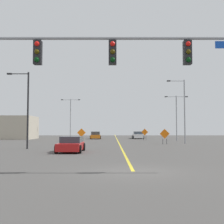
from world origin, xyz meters
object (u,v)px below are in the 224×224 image
Objects in this scene: construction_sign_median_near at (82,133)px; car_orange_far at (96,136)px; street_lamp_near_right at (183,108)px; construction_sign_right_lane at (145,133)px; car_red_passing at (71,145)px; street_lamp_mid_left at (71,115)px; street_lamp_mid_right at (26,106)px; street_lamp_far_left at (177,114)px; construction_sign_left_shoulder at (165,135)px; car_green_near at (139,135)px; traffic_signal_assembly at (74,60)px; car_white_approaching at (138,135)px.

construction_sign_median_near is 0.45× the size of car_orange_far.
street_lamp_near_right reaches higher than construction_sign_right_lane.
street_lamp_mid_left is at bearing 98.21° from car_red_passing.
street_lamp_near_right is 4.23× the size of construction_sign_right_lane.
street_lamp_far_left is at bearing 47.44° from street_lamp_mid_right.
construction_sign_median_near is at bearing -160.31° from construction_sign_right_lane.
street_lamp_mid_left reaches higher than construction_sign_left_shoulder.
car_green_near is at bearing 11.50° from street_lamp_mid_left.
construction_sign_median_near is at bearing 95.36° from traffic_signal_assembly.
street_lamp_mid_left is 27.03m from construction_sign_left_shoulder.
traffic_signal_assembly is at bearing -84.64° from construction_sign_median_near.
street_lamp_mid_left is 4.20× the size of construction_sign_left_shoulder.
car_red_passing is at bearing -103.21° from car_green_near.
street_lamp_mid_left is at bearing 98.26° from traffic_signal_assembly.
street_lamp_far_left is 15.03m from car_green_near.
construction_sign_median_near is 18.88m from car_green_near.
construction_sign_left_shoulder reaches higher than car_red_passing.
car_red_passing is at bearing -86.22° from construction_sign_median_near.
car_white_approaching reaches higher than car_orange_far.
car_green_near is at bearing 83.59° from car_white_approaching.
traffic_signal_assembly is 1.62× the size of street_lamp_near_right.
street_lamp_mid_left reaches higher than street_lamp_far_left.
car_green_near is at bearing 68.21° from street_lamp_mid_right.
construction_sign_right_lane is 0.45× the size of car_orange_far.
car_white_approaching is at bearing 66.28° from street_lamp_mid_right.
street_lamp_near_right is 4.51m from construction_sign_left_shoulder.
street_lamp_near_right is 18.84m from car_red_passing.
street_lamp_mid_left is (-17.38, 20.99, 0.17)m from street_lamp_near_right.
construction_sign_left_shoulder reaches higher than car_green_near.
construction_sign_right_lane is at bearing 94.38° from construction_sign_left_shoulder.
traffic_signal_assembly is 7.05× the size of construction_sign_left_shoulder.
traffic_signal_assembly is 24.83m from construction_sign_left_shoulder.
street_lamp_far_left is 16.53m from car_orange_far.
traffic_signal_assembly is at bearing -109.26° from street_lamp_far_left.
construction_sign_median_near is (-15.17, -2.18, -3.16)m from street_lamp_far_left.
street_lamp_far_left is (12.12, 34.70, -0.43)m from traffic_signal_assembly.
construction_sign_median_near is 15.29m from car_white_approaching.
construction_sign_right_lane is at bearing 70.86° from car_red_passing.
construction_sign_median_near is 21.61m from car_red_passing.
construction_sign_left_shoulder reaches higher than car_orange_far.
car_orange_far is at bearing -173.27° from car_white_approaching.
traffic_signal_assembly reaches higher than car_green_near.
street_lamp_far_left is 3.69× the size of construction_sign_median_near.
construction_sign_median_near reaches higher than construction_sign_left_shoulder.
car_orange_far is at bearing 91.96° from traffic_signal_assembly.
car_white_approaching is (6.70, 44.28, -4.15)m from traffic_signal_assembly.
traffic_signal_assembly is 15.91m from street_lamp_mid_right.
street_lamp_mid_right is at bearing -121.98° from construction_sign_right_lane.
car_red_passing is 34.34m from car_white_approaching.
car_white_approaching is (-4.07, 19.69, -3.88)m from street_lamp_near_right.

